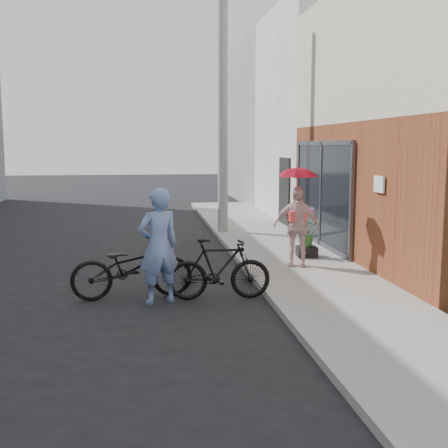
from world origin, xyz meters
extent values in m
plane|color=black|center=(0.00, 0.00, 0.00)|extent=(80.00, 80.00, 0.00)
cube|color=gray|center=(2.10, 2.00, 0.06)|extent=(2.20, 24.00, 0.12)
cube|color=#9E9E99|center=(0.94, 2.00, 0.06)|extent=(0.12, 24.00, 0.12)
cube|color=black|center=(3.16, 3.50, 1.36)|extent=(0.06, 3.80, 2.40)
cube|color=white|center=(3.16, 0.20, 1.82)|extent=(0.04, 0.40, 0.30)
cube|color=white|center=(7.20, 9.00, 3.50)|extent=(8.00, 6.00, 7.00)
cube|color=gray|center=(7.20, 16.00, 3.50)|extent=(8.00, 8.00, 7.00)
cylinder|color=#9E9E99|center=(1.10, 6.00, 3.50)|extent=(0.28, 0.28, 7.00)
imported|color=#708CC8|center=(-0.87, -0.64, 0.93)|extent=(0.79, 0.66, 1.86)
imported|color=black|center=(-1.30, -0.30, 0.53)|extent=(2.06, 0.91, 1.05)
imported|color=black|center=(0.12, -0.57, 0.51)|extent=(1.71, 0.54, 1.02)
imported|color=beige|center=(1.92, 1.26, 0.92)|extent=(1.01, 0.73, 1.59)
imported|color=red|center=(1.92, 1.26, 2.04)|extent=(0.75, 0.75, 0.66)
cube|color=black|center=(2.40, 2.12, 0.23)|extent=(0.45, 0.45, 0.22)
imported|color=#33712D|center=(2.40, 2.12, 0.62)|extent=(0.50, 0.43, 0.56)
camera|label=1|loc=(-1.07, -9.49, 2.52)|focal=45.00mm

